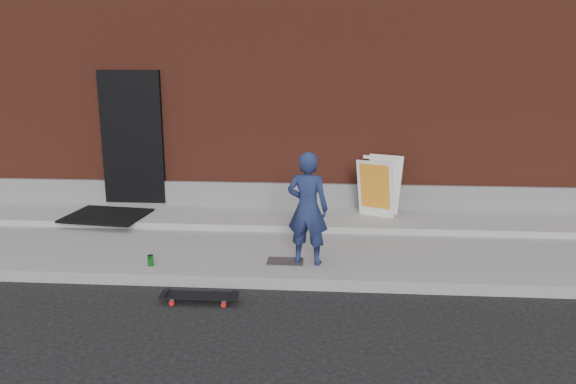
# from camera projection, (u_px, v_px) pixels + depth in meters

# --- Properties ---
(ground) EXTENTS (80.00, 80.00, 0.00)m
(ground) POSITION_uv_depth(u_px,v_px,m) (266.00, 290.00, 6.78)
(ground) COLOR black
(ground) RESTS_ON ground
(sidewalk) EXTENTS (20.00, 3.00, 0.15)m
(sidewalk) POSITION_uv_depth(u_px,v_px,m) (277.00, 243.00, 8.21)
(sidewalk) COLOR gray
(sidewalk) RESTS_ON ground
(apron) EXTENTS (20.00, 1.20, 0.10)m
(apron) POSITION_uv_depth(u_px,v_px,m) (283.00, 218.00, 9.06)
(apron) COLOR gray
(apron) RESTS_ON sidewalk
(building) EXTENTS (20.00, 8.10, 5.00)m
(building) POSITION_uv_depth(u_px,v_px,m) (299.00, 67.00, 12.96)
(building) COLOR #5C2519
(building) RESTS_ON ground
(child) EXTENTS (0.59, 0.45, 1.45)m
(child) POSITION_uv_depth(u_px,v_px,m) (308.00, 208.00, 7.08)
(child) COLOR #1C264F
(child) RESTS_ON sidewalk
(skateboard) EXTENTS (0.86, 0.22, 0.10)m
(skateboard) POSITION_uv_depth(u_px,v_px,m) (199.00, 296.00, 6.40)
(skateboard) COLOR red
(skateboard) RESTS_ON ground
(pizza_sign) EXTENTS (0.79, 0.84, 0.95)m
(pizza_sign) POSITION_uv_depth(u_px,v_px,m) (379.00, 186.00, 8.96)
(pizza_sign) COLOR silver
(pizza_sign) RESTS_ON apron
(soda_can) EXTENTS (0.09, 0.09, 0.14)m
(soda_can) POSITION_uv_depth(u_px,v_px,m) (150.00, 260.00, 7.12)
(soda_can) COLOR #197D22
(soda_can) RESTS_ON sidewalk
(doormat) EXTENTS (1.30, 1.10, 0.03)m
(doormat) POSITION_uv_depth(u_px,v_px,m) (107.00, 216.00, 8.95)
(doormat) COLOR black
(doormat) RESTS_ON apron
(utility_plate) EXTENTS (0.47, 0.30, 0.01)m
(utility_plate) POSITION_uv_depth(u_px,v_px,m) (285.00, 262.00, 7.26)
(utility_plate) COLOR #58585D
(utility_plate) RESTS_ON sidewalk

